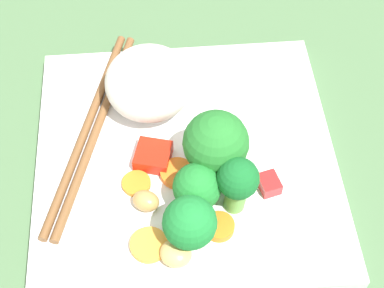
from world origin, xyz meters
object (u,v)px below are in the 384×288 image
at_px(square_plate, 186,160).
at_px(carrot_slice_1, 177,173).
at_px(broccoli_floret_1, 238,182).
at_px(chopstick_pair, 92,128).
at_px(rice_mound, 149,83).

relative_size(square_plate, carrot_slice_1, 8.96).
height_order(square_plate, broccoli_floret_1, broccoli_floret_1).
xyz_separation_m(broccoli_floret_1, carrot_slice_1, (-0.03, -0.05, -0.03)).
bearing_deg(chopstick_pair, rice_mound, 132.65).
distance_m(broccoli_floret_1, chopstick_pair, 0.16).
height_order(square_plate, carrot_slice_1, carrot_slice_1).
bearing_deg(carrot_slice_1, broccoli_floret_1, 57.31).
bearing_deg(chopstick_pair, carrot_slice_1, 69.87).
relative_size(rice_mound, chopstick_pair, 0.35).
bearing_deg(carrot_slice_1, square_plate, 159.56).
relative_size(square_plate, chopstick_pair, 1.15).
height_order(square_plate, rice_mound, rice_mound).
height_order(square_plate, chopstick_pair, chopstick_pair).
relative_size(broccoli_floret_1, chopstick_pair, 0.25).
bearing_deg(chopstick_pair, square_plate, 84.63).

